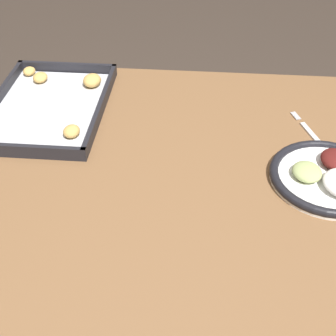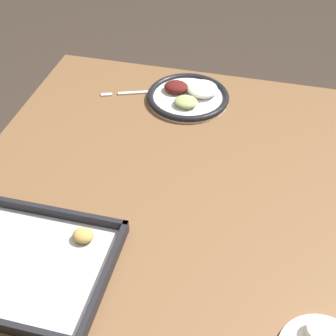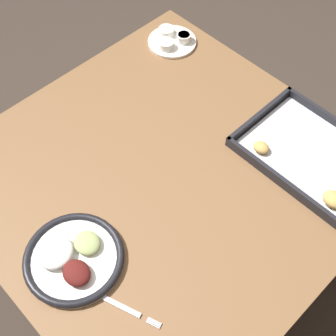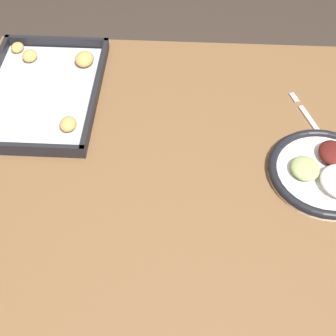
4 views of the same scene
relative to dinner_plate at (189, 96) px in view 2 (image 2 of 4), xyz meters
The scene contains 5 objects.
ground_plane 0.82m from the dinner_plate, 95.00° to the left, with size 8.00×8.00×0.00m, color #382D26.
dining_table 0.37m from the dinner_plate, 95.00° to the left, with size 1.02×1.03×0.73m.
dinner_plate is the anchor object (origin of this frame).
fork 0.16m from the dinner_plate, ahead, with size 0.20×0.08×0.00m.
baking_tray 0.72m from the dinner_plate, 70.52° to the left, with size 0.42×0.29×0.04m.
Camera 2 is at (-0.20, 0.83, 1.55)m, focal length 50.00 mm.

